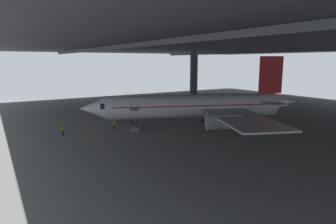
# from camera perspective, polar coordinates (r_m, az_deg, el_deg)

# --- Properties ---
(ground_plane) EXTENTS (110.00, 110.00, 0.00)m
(ground_plane) POSITION_cam_1_polar(r_m,az_deg,el_deg) (50.97, 6.04, -2.78)
(ground_plane) COLOR slate
(hangar_structure) EXTENTS (121.00, 99.00, 15.13)m
(hangar_structure) POSITION_cam_1_polar(r_m,az_deg,el_deg) (59.31, 17.11, 12.72)
(hangar_structure) COLOR #4C4F54
(hangar_structure) RESTS_ON ground_plane
(airplane_main) EXTENTS (36.83, 36.89, 11.99)m
(airplane_main) POSITION_cam_1_polar(r_m,az_deg,el_deg) (50.29, 5.56, 1.17)
(airplane_main) COLOR white
(airplane_main) RESTS_ON ground_plane
(boarding_stairs) EXTENTS (4.52, 2.94, 4.77)m
(boarding_stairs) POSITION_cam_1_polar(r_m,az_deg,el_deg) (48.63, -6.57, -2.51)
(boarding_stairs) COLOR slate
(boarding_stairs) RESTS_ON ground_plane
(crew_worker_near_nose) EXTENTS (0.37, 0.48, 1.74)m
(crew_worker_near_nose) POSITION_cam_1_polar(r_m,az_deg,el_deg) (46.82, -19.83, -3.21)
(crew_worker_near_nose) COLOR #232838
(crew_worker_near_nose) RESTS_ON ground_plane
(crew_worker_by_stairs) EXTENTS (0.32, 0.53, 1.72)m
(crew_worker_by_stairs) POSITION_cam_1_polar(r_m,az_deg,el_deg) (48.66, -10.43, -2.31)
(crew_worker_by_stairs) COLOR #232838
(crew_worker_by_stairs) RESTS_ON ground_plane
(traffic_cone_orange) EXTENTS (0.36, 0.36, 0.60)m
(traffic_cone_orange) POSITION_cam_1_polar(r_m,az_deg,el_deg) (48.17, -14.05, -3.42)
(traffic_cone_orange) COLOR black
(traffic_cone_orange) RESTS_ON ground_plane
(baggage_tug) EXTENTS (2.00, 2.50, 0.90)m
(baggage_tug) POSITION_cam_1_polar(r_m,az_deg,el_deg) (48.49, 16.53, -3.16)
(baggage_tug) COLOR yellow
(baggage_tug) RESTS_ON ground_plane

